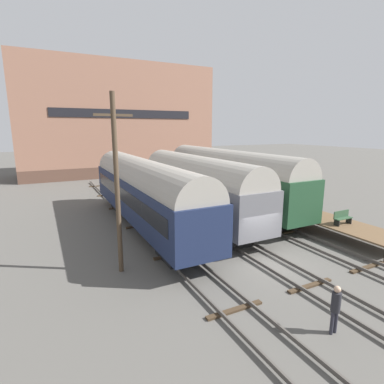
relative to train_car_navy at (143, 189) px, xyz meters
The scene contains 12 objects.
ground_plane 10.07m from the train_car_navy, 64.11° to the right, with size 200.00×200.00×0.00m, color #56544F.
track_left 9.10m from the train_car_navy, 90.00° to the right, with size 2.60×60.00×0.26m.
track_middle 10.03m from the train_car_navy, 64.11° to the right, with size 2.60×60.00×0.26m.
track_right 12.40m from the train_car_navy, 45.85° to the right, with size 2.60×60.00×0.26m.
train_car_navy is the anchor object (origin of this frame).
train_car_grey 4.23m from the train_car_navy, ahead, with size 3.09×15.38×5.18m.
train_car_green 8.62m from the train_car_navy, 12.40° to the left, with size 3.08×18.39×5.39m.
station_platform 12.36m from the train_car_navy, 23.49° to the right, with size 2.90×14.00×0.97m.
bench 13.74m from the train_car_navy, 36.06° to the right, with size 1.40×0.40×0.91m.
person_worker 14.66m from the train_car_navy, 80.63° to the right, with size 0.32×0.32×1.84m.
utility_pole 7.14m from the train_car_navy, 117.65° to the right, with size 1.80×0.24×8.86m.
warehouse_building 30.22m from the train_car_navy, 79.81° to the left, with size 29.35×10.22×16.98m.
Camera 1 is at (-10.59, -11.84, 7.17)m, focal length 28.00 mm.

